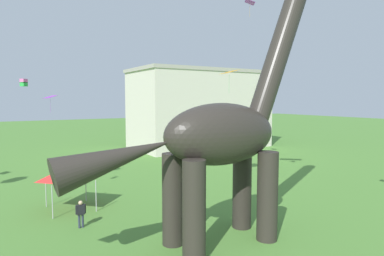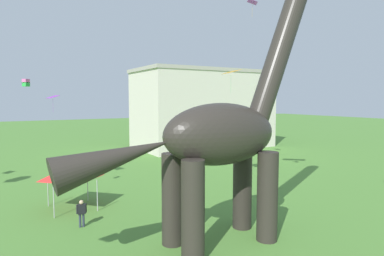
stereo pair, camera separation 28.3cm
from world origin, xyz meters
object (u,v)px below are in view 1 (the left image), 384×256
at_px(dinosaur_sculpture, 220,134).
at_px(kite_mid_left, 229,72).
at_px(person_watching_child, 81,211).
at_px(kite_apex, 24,83).
at_px(kite_near_high, 250,2).
at_px(kite_mid_right, 50,97).
at_px(festival_canopy_tent, 70,172).

relative_size(dinosaur_sculpture, kite_mid_left, 8.37).
bearing_deg(dinosaur_sculpture, person_watching_child, 129.91).
distance_m(kite_apex, kite_near_high, 20.49).
xyz_separation_m(kite_mid_left, kite_mid_right, (-12.23, 7.50, -1.96)).
distance_m(kite_mid_left, kite_apex, 14.80).
bearing_deg(kite_apex, festival_canopy_tent, -28.20).
height_order(person_watching_child, kite_near_high, kite_near_high).
bearing_deg(dinosaur_sculpture, kite_mid_right, 105.51).
height_order(kite_apex, kite_mid_right, kite_apex).
height_order(kite_near_high, kite_mid_right, kite_near_high).
distance_m(kite_near_high, kite_mid_right, 19.39).
bearing_deg(kite_near_high, dinosaur_sculpture, -135.61).
relative_size(festival_canopy_tent, kite_near_high, 2.05).
bearing_deg(kite_mid_right, kite_mid_left, -31.53).
height_order(kite_apex, kite_near_high, kite_near_high).
bearing_deg(person_watching_child, festival_canopy_tent, -3.63).
height_order(kite_mid_left, kite_mid_right, kite_mid_left).
bearing_deg(kite_near_high, kite_mid_right, 164.62).
bearing_deg(festival_canopy_tent, kite_near_high, 4.39).
xyz_separation_m(person_watching_child, kite_near_high, (16.69, 5.03, 15.31)).
bearing_deg(person_watching_child, kite_near_high, -74.01).
bearing_deg(kite_near_high, festival_canopy_tent, -175.61).
distance_m(festival_canopy_tent, kite_near_high, 21.51).
distance_m(person_watching_child, kite_mid_left, 15.08).
bearing_deg(kite_apex, kite_mid_right, 63.81).
height_order(dinosaur_sculpture, kite_near_high, kite_near_high).
relative_size(person_watching_child, kite_mid_left, 0.85).
relative_size(person_watching_child, kite_apex, 3.26).
bearing_deg(dinosaur_sculpture, festival_canopy_tent, 115.22).
distance_m(person_watching_child, kite_apex, 9.35).
bearing_deg(kite_apex, kite_mid_left, -11.51).
height_order(festival_canopy_tent, kite_apex, kite_apex).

